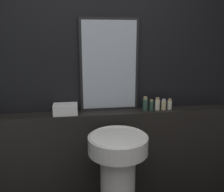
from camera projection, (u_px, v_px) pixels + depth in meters
wall_back at (99, 84)px, 2.53m from camera, size 8.00×0.06×2.50m
vanity_counter at (101, 158)px, 2.59m from camera, size 2.73×0.19×0.99m
pedestal_sink at (118, 174)px, 2.17m from camera, size 0.51×0.51×0.91m
mirror at (109, 65)px, 2.45m from camera, size 0.58×0.03×0.91m
towel_stack at (66, 109)px, 2.41m from camera, size 0.23×0.17×0.10m
shampoo_bottle at (145, 104)px, 2.52m from camera, size 0.05×0.05×0.14m
conditioner_bottle at (151, 105)px, 2.54m from camera, size 0.04×0.04×0.11m
lotion_bottle at (157, 104)px, 2.54m from camera, size 0.05×0.05×0.13m
body_wash_bottle at (164, 105)px, 2.55m from camera, size 0.05×0.05×0.11m
hand_soap_bottle at (170, 104)px, 2.56m from camera, size 0.05×0.05×0.11m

